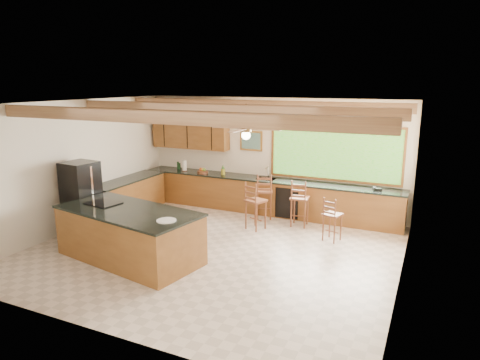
% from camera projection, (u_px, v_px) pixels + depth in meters
% --- Properties ---
extents(ground, '(7.20, 7.20, 0.00)m').
position_uv_depth(ground, '(214.00, 251.00, 8.82)').
color(ground, beige).
rests_on(ground, ground).
extents(room_shell, '(7.27, 6.54, 3.02)m').
position_uv_depth(room_shell, '(220.00, 140.00, 8.97)').
color(room_shell, '#EFE3CF').
rests_on(room_shell, ground).
extents(counter_run, '(7.12, 3.10, 1.23)m').
position_uv_depth(counter_run, '(231.00, 196.00, 11.28)').
color(counter_run, brown).
rests_on(counter_run, ground).
extents(island, '(3.07, 1.83, 1.03)m').
position_uv_depth(island, '(129.00, 234.00, 8.32)').
color(island, brown).
rests_on(island, ground).
extents(refrigerator, '(0.73, 0.71, 1.70)m').
position_uv_depth(refrigerator, '(82.00, 200.00, 9.46)').
color(refrigerator, black).
rests_on(refrigerator, ground).
extents(bar_stool_a, '(0.55, 0.55, 1.18)m').
position_uv_depth(bar_stool_a, '(263.00, 192.00, 10.72)').
color(bar_stool_a, brown).
rests_on(bar_stool_a, ground).
extents(bar_stool_b, '(0.52, 0.52, 1.15)m').
position_uv_depth(bar_stool_b, '(255.00, 202.00, 9.92)').
color(bar_stool_b, brown).
rests_on(bar_stool_b, ground).
extents(bar_stool_c, '(0.45, 0.45, 1.15)m').
position_uv_depth(bar_stool_c, '(299.00, 199.00, 10.14)').
color(bar_stool_c, brown).
rests_on(bar_stool_c, ground).
extents(bar_stool_d, '(0.44, 0.44, 0.99)m').
position_uv_depth(bar_stool_d, '(332.00, 216.00, 9.21)').
color(bar_stool_d, brown).
rests_on(bar_stool_d, ground).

